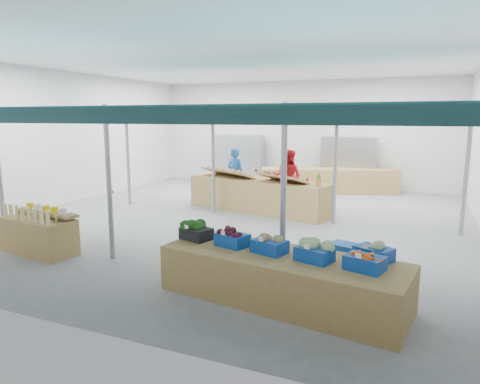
{
  "coord_description": "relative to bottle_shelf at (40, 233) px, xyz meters",
  "views": [
    {
      "loc": [
        4.49,
        -10.51,
        2.75
      ],
      "look_at": [
        0.73,
        -1.6,
        1.06
      ],
      "focal_mm": 32.0,
      "sensor_mm": 36.0,
      "label": 1
    }
  ],
  "objects": [
    {
      "name": "veg_counter",
      "position": [
        5.28,
        -0.34,
        -0.04
      ],
      "size": [
        3.85,
        1.78,
        0.72
      ],
      "primitive_type": "cube",
      "rotation": [
        0.0,
        0.0,
        -0.15
      ],
      "color": "olive",
      "rests_on": "floor"
    },
    {
      "name": "hall",
      "position": [
        2.6,
        5.72,
        2.24
      ],
      "size": [
        13.0,
        13.0,
        13.0
      ],
      "color": "silver",
      "rests_on": "ground"
    },
    {
      "name": "pole_grid",
      "position": [
        3.35,
        2.53,
        1.41
      ],
      "size": [
        10.0,
        4.6,
        3.0
      ],
      "color": "gray",
      "rests_on": "floor"
    },
    {
      "name": "bottle_shelf",
      "position": [
        0.0,
        0.0,
        0.0
      ],
      "size": [
        1.72,
        1.22,
        1.01
      ],
      "rotation": [
        0.0,
        0.0,
        -0.14
      ],
      "color": "olive",
      "rests_on": "floor"
    },
    {
      "name": "vendor_left",
      "position": [
        1.53,
        6.56,
        0.48
      ],
      "size": [
        0.73,
        0.57,
        1.77
      ],
      "primitive_type": "imported",
      "rotation": [
        0.0,
        0.0,
        2.9
      ],
      "color": "#1B56B1",
      "rests_on": "floor"
    },
    {
      "name": "crate_beets",
      "position": [
        4.41,
        -0.21,
        0.45
      ],
      "size": [
        0.58,
        0.48,
        0.29
      ],
      "rotation": [
        0.0,
        0.0,
        -0.3
      ],
      "color": "#0D3B93",
      "rests_on": "veg_counter"
    },
    {
      "name": "far_counter",
      "position": [
        4.02,
        9.45,
        0.04
      ],
      "size": [
        4.99,
        2.62,
        0.89
      ],
      "primitive_type": "cube",
      "rotation": [
        0.0,
        0.0,
        0.35
      ],
      "color": "olive",
      "rests_on": "floor"
    },
    {
      "name": "apple_heap_red",
      "position": [
        3.58,
        5.15,
        0.71
      ],
      "size": [
        1.65,
        1.31,
        0.27
      ],
      "rotation": [
        0.0,
        0.0,
        -0.48
      ],
      "color": "#997247",
      "rests_on": "fruit_counter"
    },
    {
      "name": "awnings",
      "position": [
        3.35,
        2.53,
        2.38
      ],
      "size": [
        9.5,
        7.08,
        0.3
      ],
      "color": "#0B3131",
      "rests_on": "pole_grid"
    },
    {
      "name": "crate_stack",
      "position": [
        6.03,
        0.93,
        -0.09
      ],
      "size": [
        0.61,
        0.5,
        0.63
      ],
      "primitive_type": "cube",
      "rotation": [
        0.0,
        0.0,
        -0.3
      ],
      "color": "#0D3B93",
      "rests_on": "floor"
    },
    {
      "name": "pole_ribbon",
      "position": [
        0.75,
        1.34,
        0.67
      ],
      "size": [
        0.12,
        0.12,
        0.28
      ],
      "color": "red",
      "rests_on": "pole_grid"
    },
    {
      "name": "back_shelving_left",
      "position": [
        0.1,
        10.28,
        0.6
      ],
      "size": [
        2.0,
        0.5,
        2.0
      ],
      "primitive_type": "cube",
      "color": "#B23F33",
      "rests_on": "floor"
    },
    {
      "name": "crate_broccoli",
      "position": [
        3.7,
        -0.1,
        0.48
      ],
      "size": [
        0.58,
        0.48,
        0.35
      ],
      "rotation": [
        0.0,
        0.0,
        -0.3
      ],
      "color": "black",
      "rests_on": "veg_counter"
    },
    {
      "name": "sparrow",
      "position": [
        3.51,
        -0.2,
        0.56
      ],
      "size": [
        0.12,
        0.09,
        0.11
      ],
      "rotation": [
        0.0,
        0.0,
        -0.3
      ],
      "color": "brown",
      "rests_on": "crate_broccoli"
    },
    {
      "name": "back_shelving_right",
      "position": [
        4.6,
        10.28,
        0.6
      ],
      "size": [
        2.0,
        0.5,
        2.0
      ],
      "primitive_type": "cube",
      "color": "#B23F33",
      "rests_on": "floor"
    },
    {
      "name": "crate_celeriac",
      "position": [
        5.07,
        -0.31,
        0.46
      ],
      "size": [
        0.58,
        0.48,
        0.31
      ],
      "rotation": [
        0.0,
        0.0,
        -0.3
      ],
      "color": "#0D3B93",
      "rests_on": "veg_counter"
    },
    {
      "name": "vendor_right",
      "position": [
        3.33,
        6.56,
        0.48
      ],
      "size": [
        1.0,
        0.86,
        1.77
      ],
      "primitive_type": "imported",
      "rotation": [
        0.0,
        0.0,
        2.9
      ],
      "color": "maroon",
      "rests_on": "floor"
    },
    {
      "name": "crate_carrots",
      "position": [
        6.5,
        -0.52,
        0.43
      ],
      "size": [
        0.58,
        0.48,
        0.29
      ],
      "rotation": [
        0.0,
        0.0,
        -0.3
      ],
      "color": "#0D3B93",
      "rests_on": "veg_counter"
    },
    {
      "name": "crate_cabbage",
      "position": [
        5.79,
        -0.41,
        0.48
      ],
      "size": [
        0.58,
        0.48,
        0.35
      ],
      "rotation": [
        0.0,
        0.0,
        -0.3
      ],
      "color": "#0D3B93",
      "rests_on": "veg_counter"
    },
    {
      "name": "crate_extra",
      "position": [
        6.57,
        -0.06,
        0.46
      ],
      "size": [
        0.6,
        0.53,
        0.32
      ],
      "rotation": [
        0.0,
        0.0,
        -0.45
      ],
      "color": "#0D3B93",
      "rests_on": "veg_counter"
    },
    {
      "name": "pineapple",
      "position": [
        4.65,
        4.88,
        0.73
      ],
      "size": [
        0.14,
        0.14,
        0.39
      ],
      "rotation": [
        0.0,
        0.0,
        -0.48
      ],
      "color": "#8C6019",
      "rests_on": "fruit_counter"
    },
    {
      "name": "fruit_counter",
      "position": [
        2.73,
        5.46,
        0.07
      ],
      "size": [
        4.56,
        2.08,
        0.95
      ],
      "primitive_type": "cube",
      "rotation": [
        0.0,
        0.0,
        -0.24
      ],
      "color": "olive",
      "rests_on": "floor"
    },
    {
      "name": "floor",
      "position": [
        2.6,
        4.28,
        -0.4
      ],
      "size": [
        13.0,
        13.0,
        0.0
      ],
      "primitive_type": "plane",
      "color": "slate",
      "rests_on": "ground"
    },
    {
      "name": "apple_heap_yellow",
      "position": [
        1.68,
        5.61,
        0.71
      ],
      "size": [
        2.01,
        1.5,
        0.27
      ],
      "rotation": [
        0.0,
        0.0,
        -0.48
      ],
      "color": "#997247",
      "rests_on": "fruit_counter"
    }
  ]
}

